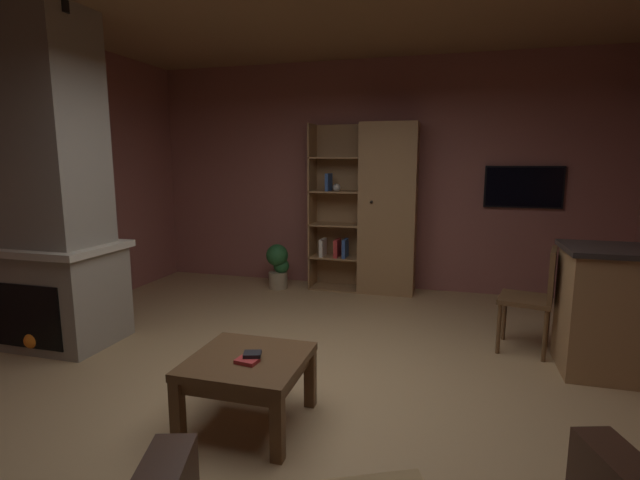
% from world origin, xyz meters
% --- Properties ---
extents(floor, '(5.95, 6.13, 0.02)m').
position_xyz_m(floor, '(0.00, 0.00, -0.01)').
color(floor, tan).
rests_on(floor, ground).
extents(wall_back, '(6.07, 0.06, 2.90)m').
position_xyz_m(wall_back, '(0.00, 3.10, 1.45)').
color(wall_back, '#8E544C').
rests_on(wall_back, ground).
extents(window_pane_back, '(0.62, 0.01, 0.78)m').
position_xyz_m(window_pane_back, '(-0.53, 3.06, 1.28)').
color(window_pane_back, white).
extents(stone_fireplace, '(1.03, 0.81, 2.90)m').
position_xyz_m(stone_fireplace, '(-2.43, 0.35, 1.31)').
color(stone_fireplace, gray).
rests_on(stone_fireplace, ground).
extents(bookshelf_cabinet, '(1.33, 0.41, 2.10)m').
position_xyz_m(bookshelf_cabinet, '(0.10, 2.82, 1.04)').
color(bookshelf_cabinet, '#997047').
rests_on(bookshelf_cabinet, ground).
extents(coffee_table, '(0.70, 0.70, 0.44)m').
position_xyz_m(coffee_table, '(-0.23, -0.45, 0.36)').
color(coffee_table, brown).
rests_on(coffee_table, ground).
extents(table_book_0, '(0.14, 0.11, 0.02)m').
position_xyz_m(table_book_0, '(-0.19, -0.53, 0.45)').
color(table_book_0, '#B22D2D').
rests_on(table_book_0, coffee_table).
extents(table_book_1, '(0.13, 0.12, 0.02)m').
position_xyz_m(table_book_1, '(-0.18, -0.48, 0.48)').
color(table_book_1, black).
rests_on(table_book_1, coffee_table).
extents(dining_chair, '(0.50, 0.50, 0.92)m').
position_xyz_m(dining_chair, '(1.68, 1.26, 0.53)').
color(dining_chair, brown).
rests_on(dining_chair, ground).
extents(potted_floor_plant, '(0.29, 0.29, 0.58)m').
position_xyz_m(potted_floor_plant, '(-1.18, 2.61, 0.32)').
color(potted_floor_plant, '#9E896B').
rests_on(potted_floor_plant, ground).
extents(wall_mounted_tv, '(0.88, 0.06, 0.49)m').
position_xyz_m(wall_mounted_tv, '(1.76, 3.03, 1.34)').
color(wall_mounted_tv, black).
extents(track_light_spot_0, '(0.07, 0.07, 0.09)m').
position_xyz_m(track_light_spot_0, '(-2.02, 0.24, 2.83)').
color(track_light_spot_0, black).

